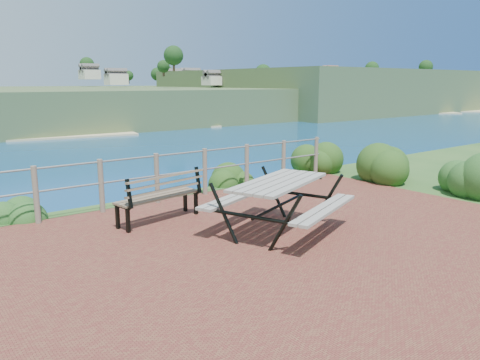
{
  "coord_description": "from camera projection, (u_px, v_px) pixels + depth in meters",
  "views": [
    {
      "loc": [
        -4.3,
        -4.89,
        2.4
      ],
      "look_at": [
        0.53,
        1.32,
        0.75
      ],
      "focal_mm": 35.0,
      "sensor_mm": 36.0,
      "label": 1
    }
  ],
  "objects": [
    {
      "name": "park_bench",
      "position": [
        158.0,
        189.0,
        8.06
      ],
      "size": [
        1.63,
        0.65,
        0.89
      ],
      "rotation": [
        0.0,
        0.0,
        0.17
      ],
      "color": "brown",
      "rests_on": "ground"
    },
    {
      "name": "shrub_lip_east",
      "position": [
        231.0,
        183.0,
        11.35
      ],
      "size": [
        0.88,
        0.88,
        0.66
      ],
      "primitive_type": "ellipsoid",
      "color": "#1B4716",
      "rests_on": "ground"
    },
    {
      "name": "shrub_lip_west",
      "position": [
        9.0,
        219.0,
        8.38
      ],
      "size": [
        0.81,
        0.81,
        0.57
      ],
      "primitive_type": "ellipsoid",
      "color": "#204F1D",
      "rests_on": "ground"
    },
    {
      "name": "shrub_right_back",
      "position": [
        469.0,
        194.0,
        10.2
      ],
      "size": [
        1.22,
        1.22,
        1.74
      ],
      "primitive_type": "ellipsoid",
      "color": "#204F1D",
      "rests_on": "ground"
    },
    {
      "name": "distant_bay",
      "position": [
        262.0,
        89.0,
        267.68
      ],
      "size": [
        290.0,
        232.36,
        24.0
      ],
      "color": "#355128",
      "rests_on": "ground"
    },
    {
      "name": "ground",
      "position": [
        267.0,
        249.0,
        6.86
      ],
      "size": [
        10.0,
        7.0,
        0.12
      ],
      "primitive_type": "cube",
      "color": "maroon",
      "rests_on": "ground"
    },
    {
      "name": "shrub_right_front",
      "position": [
        388.0,
        180.0,
        11.68
      ],
      "size": [
        1.3,
        1.3,
        1.85
      ],
      "primitive_type": "ellipsoid",
      "color": "#1B4716",
      "rests_on": "ground"
    },
    {
      "name": "picnic_table",
      "position": [
        279.0,
        201.0,
        7.49
      ],
      "size": [
        2.16,
        1.64,
        0.85
      ],
      "rotation": [
        0.0,
        0.0,
        0.37
      ],
      "color": "gray",
      "rests_on": "ground"
    },
    {
      "name": "shrub_right_edge",
      "position": [
        317.0,
        173.0,
        12.62
      ],
      "size": [
        1.04,
        1.04,
        1.49
      ],
      "primitive_type": "ellipsoid",
      "color": "#1B4716",
      "rests_on": "ground"
    },
    {
      "name": "safety_railing",
      "position": [
        157.0,
        176.0,
        9.33
      ],
      "size": [
        9.4,
        0.1,
        1.0
      ],
      "color": "#6B5B4C",
      "rests_on": "ground"
    }
  ]
}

